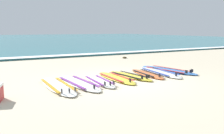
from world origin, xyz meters
TOP-DOWN VIEW (x-y plane):
  - ground_plane at (0.00, 0.00)m, footprint 80.00×80.00m
  - sea at (0.00, 36.63)m, footprint 80.00×60.00m
  - wave_foam_strip at (0.00, 7.06)m, footprint 80.00×0.86m
  - surfboard_0 at (-1.96, 0.09)m, footprint 0.73×2.54m
  - surfboard_1 at (-1.33, 0.16)m, footprint 0.88×2.54m
  - surfboard_2 at (-0.67, 0.09)m, footprint 0.54×1.99m
  - surfboard_3 at (0.01, 0.29)m, footprint 0.60×2.21m
  - surfboard_4 at (0.59, 0.37)m, footprint 0.85×2.16m
  - surfboard_5 at (1.32, 0.39)m, footprint 0.64×2.03m
  - surfboard_6 at (1.93, 0.43)m, footprint 0.82×2.52m
  - surfboard_7 at (2.52, 0.66)m, footprint 1.16×2.68m
  - seaweed_clump_near_shoreline at (3.04, 4.87)m, footprint 0.26×0.21m

SIDE VIEW (x-z plane):
  - ground_plane at x=0.00m, z-range 0.00..0.00m
  - surfboard_1 at x=-1.33m, z-range -0.05..0.13m
  - surfboard_6 at x=1.93m, z-range -0.05..0.13m
  - surfboard_3 at x=0.01m, z-range -0.05..0.13m
  - surfboard_5 at x=1.32m, z-range -0.05..0.13m
  - surfboard_7 at x=2.52m, z-range -0.05..0.13m
  - surfboard_0 at x=-1.96m, z-range -0.05..0.13m
  - surfboard_4 at x=0.59m, z-range -0.05..0.13m
  - surfboard_2 at x=-0.67m, z-range -0.05..0.13m
  - seaweed_clump_near_shoreline at x=3.04m, z-range 0.00..0.09m
  - sea at x=0.00m, z-range 0.00..0.10m
  - wave_foam_strip at x=0.00m, z-range 0.00..0.11m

